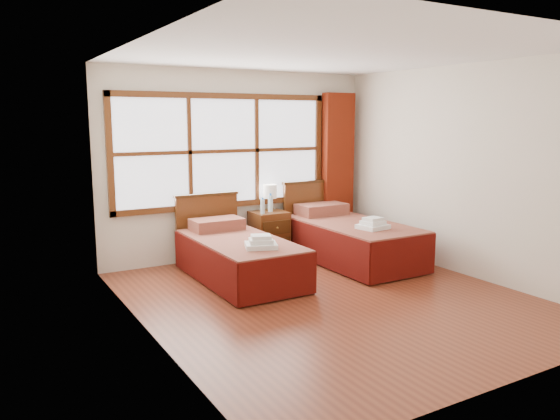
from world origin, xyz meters
TOP-DOWN VIEW (x-y plane):
  - floor at (0.00, 0.00)m, footprint 4.50×4.50m
  - ceiling at (0.00, 0.00)m, footprint 4.50×4.50m
  - wall_back at (0.00, 2.25)m, footprint 4.00×0.00m
  - wall_left at (-2.00, 0.00)m, footprint 0.00×4.50m
  - wall_right at (2.00, 0.00)m, footprint 0.00×4.50m
  - window at (-0.25, 2.21)m, footprint 3.16×0.06m
  - curtain at (1.60, 2.11)m, footprint 0.50×0.16m
  - bed_left at (-0.55, 1.20)m, footprint 0.98×2.00m
  - bed_right at (1.14, 1.20)m, footprint 1.06×2.08m
  - nightstand at (0.33, 1.99)m, footprint 0.48×0.47m
  - towels_left at (-0.53, 0.62)m, footprint 0.43×0.41m
  - towels_right at (1.12, 0.66)m, footprint 0.39×0.35m
  - lamp at (0.39, 2.08)m, footprint 0.19×0.19m
  - bottle_near at (0.18, 1.91)m, footprint 0.06×0.06m
  - bottle_far at (0.36, 2.00)m, footprint 0.07×0.07m

SIDE VIEW (x-z plane):
  - floor at x=0.00m, z-range 0.00..0.00m
  - bed_left at x=-0.55m, z-range -0.18..0.76m
  - bed_right at x=1.14m, z-range -0.20..0.83m
  - nightstand at x=0.33m, z-range 0.00..0.64m
  - towels_left at x=-0.53m, z-range 0.49..0.64m
  - towels_right at x=1.12m, z-range 0.53..0.68m
  - bottle_near at x=0.18m, z-range 0.63..0.86m
  - bottle_far at x=0.36m, z-range 0.63..0.89m
  - lamp at x=0.39m, z-range 0.72..1.09m
  - curtain at x=1.60m, z-range 0.02..2.32m
  - wall_back at x=0.00m, z-range -0.70..3.30m
  - wall_left at x=-2.00m, z-range -0.95..3.55m
  - wall_right at x=2.00m, z-range -0.95..3.55m
  - window at x=-0.25m, z-range 0.72..2.28m
  - ceiling at x=0.00m, z-range 2.60..2.60m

